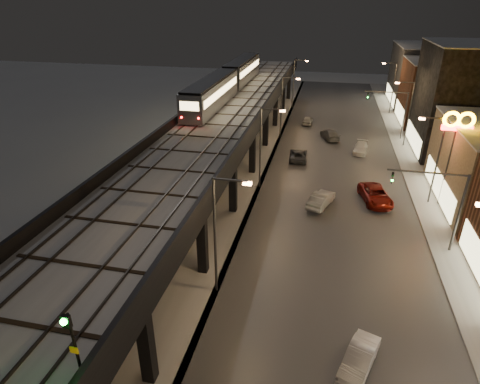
{
  "coord_description": "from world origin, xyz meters",
  "views": [
    {
      "loc": [
        5.91,
        -9.12,
        19.19
      ],
      "look_at": [
        -0.35,
        19.29,
        5.0
      ],
      "focal_mm": 30.0,
      "sensor_mm": 36.0,
      "label": 1
    }
  ],
  "objects_px": {
    "car_onc_silver": "(359,359)",
    "car_onc_dark": "(375,196)",
    "subway_train": "(229,80)",
    "car_mid_silver": "(298,155)",
    "car_far_white": "(308,121)",
    "car_near_white": "(321,200)",
    "rail_signal": "(70,333)",
    "car_mid_dark": "(330,135)",
    "car_onc_white": "(361,148)"
  },
  "relations": [
    {
      "from": "car_far_white",
      "to": "car_near_white",
      "type": "bearing_deg",
      "value": 99.27
    },
    {
      "from": "rail_signal",
      "to": "car_onc_white",
      "type": "relative_size",
      "value": 0.67
    },
    {
      "from": "car_far_white",
      "to": "car_onc_white",
      "type": "height_order",
      "value": "car_far_white"
    },
    {
      "from": "car_near_white",
      "to": "car_onc_silver",
      "type": "bearing_deg",
      "value": 117.65
    },
    {
      "from": "car_onc_silver",
      "to": "car_mid_dark",
      "type": "bearing_deg",
      "value": 113.02
    },
    {
      "from": "rail_signal",
      "to": "car_onc_silver",
      "type": "distance_m",
      "value": 16.12
    },
    {
      "from": "car_onc_silver",
      "to": "car_onc_dark",
      "type": "relative_size",
      "value": 0.73
    },
    {
      "from": "car_mid_silver",
      "to": "car_mid_dark",
      "type": "height_order",
      "value": "car_mid_dark"
    },
    {
      "from": "car_far_white",
      "to": "car_onc_dark",
      "type": "height_order",
      "value": "car_onc_dark"
    },
    {
      "from": "car_mid_silver",
      "to": "car_onc_silver",
      "type": "height_order",
      "value": "car_onc_silver"
    },
    {
      "from": "car_onc_silver",
      "to": "car_onc_white",
      "type": "height_order",
      "value": "car_onc_silver"
    },
    {
      "from": "rail_signal",
      "to": "car_mid_silver",
      "type": "height_order",
      "value": "rail_signal"
    },
    {
      "from": "car_onc_white",
      "to": "car_onc_silver",
      "type": "bearing_deg",
      "value": -84.35
    },
    {
      "from": "car_onc_silver",
      "to": "car_mid_silver",
      "type": "bearing_deg",
      "value": 120.77
    },
    {
      "from": "car_near_white",
      "to": "car_mid_silver",
      "type": "xyz_separation_m",
      "value": [
        -3.37,
        12.41,
        -0.08
      ]
    },
    {
      "from": "car_mid_silver",
      "to": "car_onc_dark",
      "type": "relative_size",
      "value": 0.85
    },
    {
      "from": "car_mid_dark",
      "to": "car_onc_dark",
      "type": "bearing_deg",
      "value": 85.98
    },
    {
      "from": "car_mid_silver",
      "to": "car_far_white",
      "type": "distance_m",
      "value": 16.73
    },
    {
      "from": "car_near_white",
      "to": "car_onc_dark",
      "type": "distance_m",
      "value": 5.83
    },
    {
      "from": "rail_signal",
      "to": "car_mid_dark",
      "type": "bearing_deg",
      "value": 80.08
    },
    {
      "from": "car_mid_dark",
      "to": "rail_signal",
      "type": "bearing_deg",
      "value": 62.09
    },
    {
      "from": "car_onc_dark",
      "to": "car_onc_white",
      "type": "relative_size",
      "value": 1.27
    },
    {
      "from": "rail_signal",
      "to": "car_mid_dark",
      "type": "distance_m",
      "value": 51.5
    },
    {
      "from": "car_near_white",
      "to": "car_onc_white",
      "type": "relative_size",
      "value": 1.02
    },
    {
      "from": "rail_signal",
      "to": "car_far_white",
      "type": "xyz_separation_m",
      "value": [
        5.0,
        57.28,
        -8.02
      ]
    },
    {
      "from": "subway_train",
      "to": "car_near_white",
      "type": "relative_size",
      "value": 7.99
    },
    {
      "from": "car_near_white",
      "to": "car_mid_dark",
      "type": "xyz_separation_m",
      "value": [
        0.49,
        21.97,
        -0.04
      ]
    },
    {
      "from": "car_mid_silver",
      "to": "car_far_white",
      "type": "xyz_separation_m",
      "value": [
        0.11,
        16.73,
        -0.01
      ]
    },
    {
      "from": "car_near_white",
      "to": "car_onc_white",
      "type": "bearing_deg",
      "value": -86.07
    },
    {
      "from": "car_onc_silver",
      "to": "car_near_white",
      "type": "bearing_deg",
      "value": 118.03
    },
    {
      "from": "car_mid_silver",
      "to": "car_onc_white",
      "type": "relative_size",
      "value": 1.09
    },
    {
      "from": "subway_train",
      "to": "car_mid_dark",
      "type": "bearing_deg",
      "value": 4.45
    },
    {
      "from": "rail_signal",
      "to": "car_onc_white",
      "type": "bearing_deg",
      "value": 73.97
    },
    {
      "from": "rail_signal",
      "to": "car_mid_silver",
      "type": "relative_size",
      "value": 0.61
    },
    {
      "from": "car_far_white",
      "to": "car_onc_silver",
      "type": "relative_size",
      "value": 0.93
    },
    {
      "from": "car_mid_dark",
      "to": "subway_train",
      "type": "bearing_deg",
      "value": -13.54
    },
    {
      "from": "car_far_white",
      "to": "car_onc_white",
      "type": "xyz_separation_m",
      "value": [
        7.95,
        -12.21,
        -0.01
      ]
    },
    {
      "from": "car_onc_dark",
      "to": "subway_train",
      "type": "bearing_deg",
      "value": 124.74
    },
    {
      "from": "car_onc_dark",
      "to": "car_mid_dark",
      "type": "bearing_deg",
      "value": 91.64
    },
    {
      "from": "rail_signal",
      "to": "car_onc_dark",
      "type": "xyz_separation_m",
      "value": [
        13.71,
        30.23,
        -7.89
      ]
    },
    {
      "from": "subway_train",
      "to": "car_mid_silver",
      "type": "xyz_separation_m",
      "value": [
        11.29,
        -8.38,
        -7.68
      ]
    },
    {
      "from": "car_onc_dark",
      "to": "car_onc_white",
      "type": "distance_m",
      "value": 14.87
    },
    {
      "from": "rail_signal",
      "to": "car_mid_dark",
      "type": "relative_size",
      "value": 0.6
    },
    {
      "from": "car_mid_dark",
      "to": "car_onc_silver",
      "type": "distance_m",
      "value": 41.69
    },
    {
      "from": "car_mid_silver",
      "to": "car_onc_white",
      "type": "xyz_separation_m",
      "value": [
        8.06,
        4.52,
        -0.02
      ]
    },
    {
      "from": "rail_signal",
      "to": "car_near_white",
      "type": "distance_m",
      "value": 30.39
    },
    {
      "from": "rail_signal",
      "to": "car_far_white",
      "type": "distance_m",
      "value": 58.06
    },
    {
      "from": "car_far_white",
      "to": "rail_signal",
      "type": "bearing_deg",
      "value": 87.89
    },
    {
      "from": "subway_train",
      "to": "car_far_white",
      "type": "bearing_deg",
      "value": 36.2
    },
    {
      "from": "subway_train",
      "to": "car_onc_silver",
      "type": "relative_size",
      "value": 8.76
    }
  ]
}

